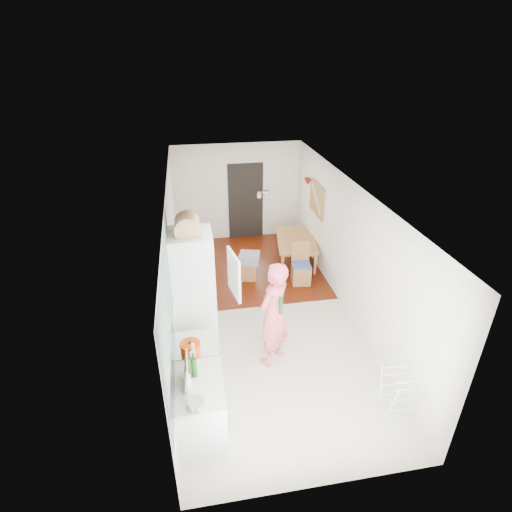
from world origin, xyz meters
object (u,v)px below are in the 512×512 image
object	(u,v)px
dining_table	(297,251)
dining_chair	(301,264)
person	(274,306)
drying_rack	(399,394)
stool	(249,270)

from	to	relation	value
dining_table	dining_chair	bearing A→B (deg)	179.01
person	drying_rack	xyz separation A→B (m)	(1.47, -1.38, -0.68)
dining_chair	stool	distance (m)	1.17
dining_chair	person	bearing A→B (deg)	-109.64
dining_table	drying_rack	distance (m)	4.64
dining_table	person	bearing A→B (deg)	167.87
dining_table	stool	xyz separation A→B (m)	(-1.28, -0.66, -0.03)
person	dining_table	size ratio (longest dim) A/B	1.57
person	stool	world-z (taller)	person
dining_table	stool	distance (m)	1.44
person	dining_chair	distance (m)	2.56
person	dining_table	distance (m)	3.59
person	dining_chair	xyz separation A→B (m)	(1.10, 2.23, -0.60)
stool	drying_rack	size ratio (longest dim) A/B	0.55
person	stool	size ratio (longest dim) A/B	5.00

